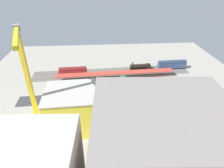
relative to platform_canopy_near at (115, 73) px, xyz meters
The scene contains 25 objects.
ground_plane 15.62m from the platform_canopy_near, 84.08° to the left, with size 154.94×154.94×0.00m, color #9E998C.
rail_bed 8.78m from the platform_canopy_near, 78.66° to the right, with size 96.84×13.82×0.01m, color #665E54.
street_asphalt 18.59m from the platform_canopy_near, 85.07° to the left, with size 96.84×9.00×0.01m, color #38383D.
track_rails 8.71m from the platform_canopy_near, 78.66° to the right, with size 96.74×11.77×0.12m.
platform_canopy_near is the anchor object (origin of this frame).
locomotive 20.75m from the platform_canopy_near, 148.80° to the right, with size 14.41×3.59×5.30m.
passenger_coach 39.33m from the platform_canopy_near, 164.20° to the right, with size 18.73×3.98×5.95m.
freight_coach_far 25.57m from the platform_canopy_near, 11.02° to the right, with size 16.89×3.70×6.03m.
parked_car_0 25.41m from the platform_canopy_near, 123.67° to the left, with size 4.35×1.81×1.57m.
parked_car_1 22.52m from the platform_canopy_near, 107.83° to the left, with size 4.22×1.91×1.60m.
parked_car_2 22.20m from the platform_canopy_near, 86.95° to the left, with size 4.55×2.06×1.74m.
parked_car_3 23.28m from the platform_canopy_near, 69.35° to the left, with size 4.61×2.21×1.66m.
parked_car_4 26.91m from the platform_canopy_near, 53.50° to the left, with size 4.49×2.03×1.75m.
parked_car_5 32.08m from the platform_canopy_near, 42.67° to the left, with size 4.18×1.98×1.71m.
parked_car_6 37.51m from the platform_canopy_near, 35.18° to the left, with size 4.75×2.20×1.78m.
construction_building 41.59m from the platform_canopy_near, 67.83° to the left, with size 29.30×18.11×15.62m, color yellow.
construction_roof_slab 43.12m from the platform_canopy_near, 67.83° to the left, with size 29.90×18.71×0.40m, color #B7B2A8.
tower_crane 57.32m from the platform_canopy_near, 51.91° to the left, with size 8.34×21.34×40.71m.
box_truck_0 29.94m from the platform_canopy_near, 52.76° to the left, with size 9.68×2.56×3.14m.
box_truck_1 25.35m from the platform_canopy_near, 65.48° to the left, with size 10.16×3.35×3.20m.
box_truck_2 34.17m from the platform_canopy_near, 41.88° to the left, with size 9.40×3.06×3.15m.
street_tree_0 14.36m from the platform_canopy_near, 72.05° to the left, with size 4.06×4.06×6.31m.
street_tree_1 13.72m from the platform_canopy_near, 103.04° to the left, with size 6.03×6.03×8.58m.
street_tree_2 22.25m from the platform_canopy_near, 141.05° to the left, with size 4.93×4.93×7.39m.
traffic_light 29.12m from the platform_canopy_near, 51.47° to the left, with size 0.50×0.36×5.97m.
Camera 1 is at (7.89, 86.33, 55.11)m, focal length 31.22 mm.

